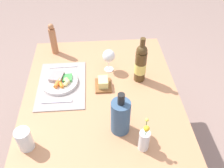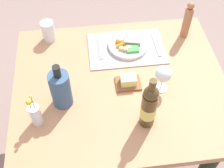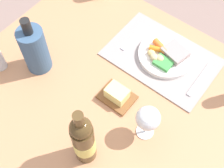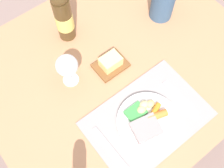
{
  "view_description": "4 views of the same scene",
  "coord_description": "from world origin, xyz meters",
  "px_view_note": "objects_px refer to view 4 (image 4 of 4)",
  "views": [
    {
      "loc": [
        1.07,
        -0.01,
        1.75
      ],
      "look_at": [
        0.04,
        0.06,
        0.79
      ],
      "focal_mm": 38.77,
      "sensor_mm": 36.0,
      "label": 1
    },
    {
      "loc": [
        0.16,
        0.95,
        1.9
      ],
      "look_at": [
        0.05,
        0.04,
        0.75
      ],
      "focal_mm": 46.97,
      "sensor_mm": 36.0,
      "label": 2
    },
    {
      "loc": [
        -0.36,
        0.45,
        1.71
      ],
      "look_at": [
        -0.01,
        0.01,
        0.77
      ],
      "focal_mm": 48.33,
      "sensor_mm": 36.0,
      "label": 3
    },
    {
      "loc": [
        -0.37,
        -0.42,
        1.67
      ],
      "look_at": [
        -0.09,
        -0.06,
        0.73
      ],
      "focal_mm": 43.9,
      "sensor_mm": 36.0,
      "label": 4
    }
  ],
  "objects_px": {
    "dinner_plate": "(147,121)",
    "wine_bottle": "(63,15)",
    "knife": "(180,98)",
    "wine_glass": "(67,66)",
    "fork": "(110,148)",
    "dining_table": "(119,77)",
    "butter_dish": "(111,63)"
  },
  "relations": [
    {
      "from": "dinner_plate",
      "to": "wine_bottle",
      "type": "bearing_deg",
      "value": 90.74
    },
    {
      "from": "knife",
      "to": "wine_glass",
      "type": "bearing_deg",
      "value": 131.27
    },
    {
      "from": "knife",
      "to": "wine_bottle",
      "type": "bearing_deg",
      "value": 108.62
    },
    {
      "from": "dinner_plate",
      "to": "knife",
      "type": "relative_size",
      "value": 1.29
    },
    {
      "from": "knife",
      "to": "wine_glass",
      "type": "relative_size",
      "value": 1.13
    },
    {
      "from": "fork",
      "to": "wine_bottle",
      "type": "bearing_deg",
      "value": 71.45
    },
    {
      "from": "dining_table",
      "to": "butter_dish",
      "type": "distance_m",
      "value": 0.15
    },
    {
      "from": "dining_table",
      "to": "knife",
      "type": "relative_size",
      "value": 6.33
    },
    {
      "from": "knife",
      "to": "dinner_plate",
      "type": "bearing_deg",
      "value": 178.2
    },
    {
      "from": "fork",
      "to": "wine_bottle",
      "type": "distance_m",
      "value": 0.54
    },
    {
      "from": "wine_glass",
      "to": "wine_bottle",
      "type": "relative_size",
      "value": 0.51
    },
    {
      "from": "dining_table",
      "to": "wine_bottle",
      "type": "relative_size",
      "value": 3.64
    },
    {
      "from": "dinner_plate",
      "to": "wine_glass",
      "type": "distance_m",
      "value": 0.35
    },
    {
      "from": "knife",
      "to": "butter_dish",
      "type": "bearing_deg",
      "value": 113.57
    },
    {
      "from": "dinner_plate",
      "to": "knife",
      "type": "xyz_separation_m",
      "value": [
        0.16,
        -0.01,
        -0.01
      ]
    },
    {
      "from": "fork",
      "to": "butter_dish",
      "type": "relative_size",
      "value": 1.41
    },
    {
      "from": "butter_dish",
      "to": "wine_glass",
      "type": "relative_size",
      "value": 0.83
    },
    {
      "from": "butter_dish",
      "to": "wine_bottle",
      "type": "bearing_deg",
      "value": 101.94
    },
    {
      "from": "dinner_plate",
      "to": "fork",
      "type": "relative_size",
      "value": 1.25
    },
    {
      "from": "dinner_plate",
      "to": "knife",
      "type": "bearing_deg",
      "value": -2.27
    },
    {
      "from": "butter_dish",
      "to": "knife",
      "type": "bearing_deg",
      "value": -66.91
    },
    {
      "from": "dining_table",
      "to": "dinner_plate",
      "type": "xyz_separation_m",
      "value": [
        -0.08,
        -0.26,
        0.14
      ]
    },
    {
      "from": "wine_bottle",
      "to": "dining_table",
      "type": "bearing_deg",
      "value": -70.93
    },
    {
      "from": "dining_table",
      "to": "fork",
      "type": "relative_size",
      "value": 6.1
    },
    {
      "from": "dining_table",
      "to": "knife",
      "type": "xyz_separation_m",
      "value": [
        0.08,
        -0.26,
        0.13
      ]
    },
    {
      "from": "wine_glass",
      "to": "wine_bottle",
      "type": "distance_m",
      "value": 0.22
    },
    {
      "from": "dinner_plate",
      "to": "wine_glass",
      "type": "xyz_separation_m",
      "value": [
        -0.12,
        0.32,
        0.09
      ]
    },
    {
      "from": "dining_table",
      "to": "butter_dish",
      "type": "relative_size",
      "value": 8.59
    },
    {
      "from": "dinner_plate",
      "to": "knife",
      "type": "distance_m",
      "value": 0.16
    },
    {
      "from": "knife",
      "to": "butter_dish",
      "type": "relative_size",
      "value": 1.36
    },
    {
      "from": "dining_table",
      "to": "wine_glass",
      "type": "xyz_separation_m",
      "value": [
        -0.2,
        0.06,
        0.23
      ]
    },
    {
      "from": "dining_table",
      "to": "butter_dish",
      "type": "bearing_deg",
      "value": 157.51
    }
  ]
}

